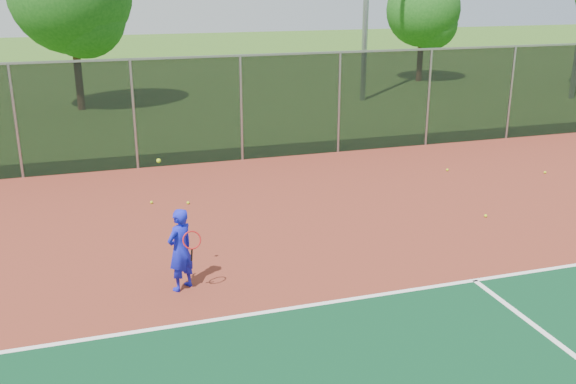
% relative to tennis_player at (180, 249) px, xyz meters
% --- Properties ---
extents(court_apron, '(30.00, 20.00, 0.02)m').
position_rel_tennis_player_xyz_m(court_apron, '(2.91, -2.23, -0.73)').
color(court_apron, maroon).
rests_on(court_apron, ground).
extents(fence_back, '(30.00, 0.06, 3.03)m').
position_rel_tennis_player_xyz_m(fence_back, '(2.91, 7.77, 0.82)').
color(fence_back, black).
rests_on(fence_back, court_apron).
extents(tennis_player, '(0.63, 0.71, 2.29)m').
position_rel_tennis_player_xyz_m(tennis_player, '(0.00, 0.00, 0.00)').
color(tennis_player, '#151BCA').
rests_on(tennis_player, court_apron).
extents(practice_ball_0, '(0.07, 0.07, 0.07)m').
position_rel_tennis_player_xyz_m(practice_ball_0, '(0.77, 4.30, -0.69)').
color(practice_ball_0, '#ADCE17').
rests_on(practice_ball_0, court_apron).
extents(practice_ball_1, '(0.07, 0.07, 0.07)m').
position_rel_tennis_player_xyz_m(practice_ball_1, '(8.01, 4.92, -0.69)').
color(practice_ball_1, '#ADCE17').
rests_on(practice_ball_1, court_apron).
extents(practice_ball_3, '(0.07, 0.07, 0.07)m').
position_rel_tennis_player_xyz_m(practice_ball_3, '(-0.05, 4.59, -0.69)').
color(practice_ball_3, '#ADCE17').
rests_on(practice_ball_3, court_apron).
extents(practice_ball_5, '(0.07, 0.07, 0.07)m').
position_rel_tennis_player_xyz_m(practice_ball_5, '(6.93, 1.46, -0.69)').
color(practice_ball_5, '#ADCE17').
rests_on(practice_ball_5, court_apron).
extents(practice_ball_7, '(0.07, 0.07, 0.07)m').
position_rel_tennis_player_xyz_m(practice_ball_7, '(10.42, 3.90, -0.69)').
color(practice_ball_7, '#ADCE17').
rests_on(practice_ball_7, court_apron).
extents(tree_back_mid, '(3.73, 3.73, 5.48)m').
position_rel_tennis_player_xyz_m(tree_back_mid, '(15.47, 20.13, 2.69)').
color(tree_back_mid, '#362113').
rests_on(tree_back_mid, ground).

